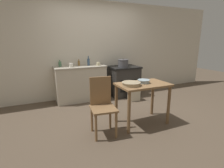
# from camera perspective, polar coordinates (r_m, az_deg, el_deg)

# --- Properties ---
(ground_plane) EXTENTS (14.00, 14.00, 0.00)m
(ground_plane) POSITION_cam_1_polar(r_m,az_deg,el_deg) (3.75, 2.66, -10.14)
(ground_plane) COLOR brown
(wall_back) EXTENTS (8.00, 0.07, 2.55)m
(wall_back) POSITION_cam_1_polar(r_m,az_deg,el_deg) (4.89, -5.78, 10.97)
(wall_back) COLOR beige
(wall_back) RESTS_ON ground_plane
(counter_cabinet) EXTENTS (1.29, 0.54, 0.90)m
(counter_cabinet) POSITION_cam_1_polar(r_m,az_deg,el_deg) (4.60, -10.18, 0.21)
(counter_cabinet) COLOR beige
(counter_cabinet) RESTS_ON ground_plane
(stove) EXTENTS (0.80, 0.67, 0.83)m
(stove) POSITION_cam_1_polar(r_m,az_deg,el_deg) (4.98, 3.85, 1.07)
(stove) COLOR #2D2B28
(stove) RESTS_ON ground_plane
(work_table) EXTENTS (0.94, 0.58, 0.77)m
(work_table) POSITION_cam_1_polar(r_m,az_deg,el_deg) (3.26, 9.98, -2.32)
(work_table) COLOR olive
(work_table) RESTS_ON ground_plane
(chair) EXTENTS (0.44, 0.44, 0.95)m
(chair) POSITION_cam_1_polar(r_m,az_deg,el_deg) (2.91, -3.20, -6.62)
(chair) COLOR olive
(chair) RESTS_ON ground_plane
(flour_sack) EXTENTS (0.28, 0.19, 0.37)m
(flour_sack) POSITION_cam_1_polar(r_m,az_deg,el_deg) (4.60, 7.18, -3.09)
(flour_sack) COLOR beige
(flour_sack) RESTS_ON ground_plane
(stock_pot) EXTENTS (0.29, 0.29, 0.23)m
(stock_pot) POSITION_cam_1_polar(r_m,az_deg,el_deg) (4.78, 3.66, 6.80)
(stock_pot) COLOR #4C4C51
(stock_pot) RESTS_ON stove
(mixing_bowl_large) EXTENTS (0.23, 0.23, 0.06)m
(mixing_bowl_large) POSITION_cam_1_polar(r_m,az_deg,el_deg) (3.26, 10.30, 0.94)
(mixing_bowl_large) COLOR #93A8B2
(mixing_bowl_large) RESTS_ON work_table
(mixing_bowl_small) EXTENTS (0.33, 0.33, 0.06)m
(mixing_bowl_small) POSITION_cam_1_polar(r_m,az_deg,el_deg) (3.05, 6.29, 0.14)
(mixing_bowl_small) COLOR tan
(mixing_bowl_small) RESTS_ON work_table
(bottle_far_left) EXTENTS (0.06, 0.06, 0.17)m
(bottle_far_left) POSITION_cam_1_polar(r_m,az_deg,el_deg) (4.62, -10.77, 6.74)
(bottle_far_left) COLOR olive
(bottle_far_left) RESTS_ON counter_cabinet
(bottle_left) EXTENTS (0.07, 0.07, 0.16)m
(bottle_left) POSITION_cam_1_polar(r_m,az_deg,el_deg) (4.56, -16.62, 6.30)
(bottle_left) COLOR #517F5B
(bottle_left) RESTS_ON counter_cabinet
(bottle_mid_left) EXTENTS (0.07, 0.07, 0.25)m
(bottle_mid_left) POSITION_cam_1_polar(r_m,az_deg,el_deg) (4.60, -7.69, 7.21)
(bottle_mid_left) COLOR #3D5675
(bottle_mid_left) RESTS_ON counter_cabinet
(cup_center_left) EXTENTS (0.09, 0.09, 0.09)m
(cup_center_left) POSITION_cam_1_polar(r_m,az_deg,el_deg) (4.37, -13.19, 5.98)
(cup_center_left) COLOR silver
(cup_center_left) RESTS_ON counter_cabinet
(cup_center) EXTENTS (0.09, 0.09, 0.08)m
(cup_center) POSITION_cam_1_polar(r_m,az_deg,el_deg) (4.56, -4.57, 6.56)
(cup_center) COLOR beige
(cup_center) RESTS_ON counter_cabinet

